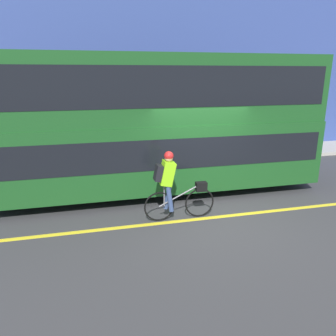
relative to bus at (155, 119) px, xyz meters
name	(u,v)px	position (x,y,z in m)	size (l,w,h in m)	color
ground_plane	(213,217)	(0.96, -2.13, -2.10)	(80.00, 80.00, 0.00)	#38383A
road_center_line	(213,217)	(0.96, -2.15, -2.09)	(50.00, 0.14, 0.01)	yellow
sidewalk_curb	(161,158)	(0.96, 3.47, -2.03)	(60.00, 2.05, 0.14)	#A8A399
building_facade	(154,58)	(0.96, 4.64, 1.80)	(60.00, 0.30, 7.79)	#33478C
bus	(155,119)	(0.00, 0.00, 0.00)	(9.10, 2.44, 3.80)	black
cyclist_on_bike	(173,184)	(-0.01, -2.00, -1.21)	(1.70, 0.32, 1.66)	black
trash_bin	(153,145)	(0.62, 3.36, -1.46)	(0.59, 0.59, 0.99)	#262628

